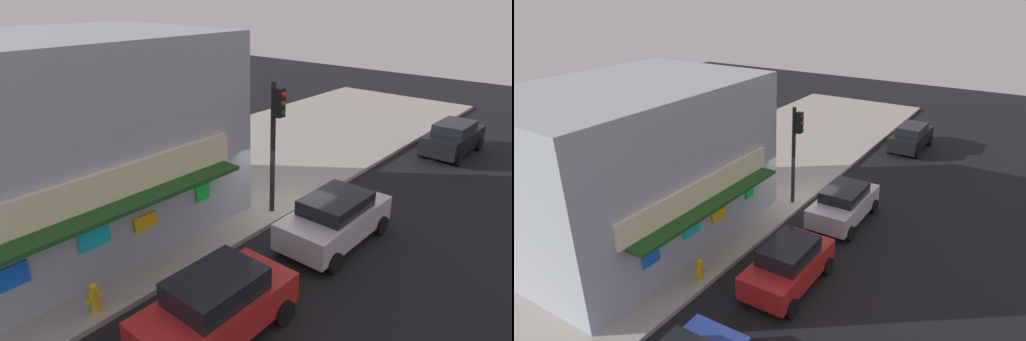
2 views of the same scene
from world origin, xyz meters
The scene contains 10 objects.
ground_plane centered at (0.00, 0.00, 0.00)m, with size 63.36×63.36×0.00m, color black.
sidewalk centered at (0.00, 5.09, 0.08)m, with size 42.24×10.17×0.17m, color #A39E93.
corner_building centered at (-5.94, 4.92, 3.30)m, with size 10.73×8.10×6.26m.
traffic_light centered at (-0.25, 0.48, 3.19)m, with size 0.32×0.58×4.69m.
fire_hydrant centered at (-7.35, 0.42, 0.56)m, with size 0.48×0.24×0.82m.
trash_can centered at (-6.56, 2.14, 0.55)m, with size 0.58×0.58×0.77m, color #2D2D2D.
pedestrian centered at (-0.88, 2.33, 1.21)m, with size 0.44×0.60×1.87m.
parked_car_silver centered at (-0.39, -2.11, 0.85)m, with size 4.18×2.08×1.63m.
parked_car_black centered at (10.70, -2.05, 0.85)m, with size 4.31×2.02×1.61m.
parked_car_red centered at (-5.83, -2.34, 0.87)m, with size 3.91×2.01×1.71m.
Camera 1 is at (-11.35, -8.37, 7.54)m, focal length 30.81 mm.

